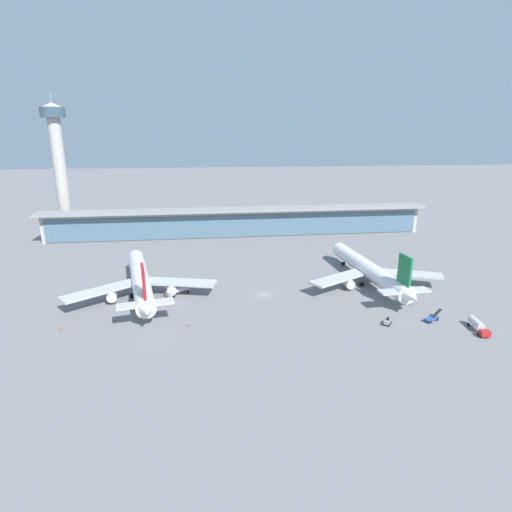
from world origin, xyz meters
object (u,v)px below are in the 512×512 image
(airliner_left_stand, at_px, (140,280))
(service_truck_mid_apron_red, at_px, (478,325))
(service_truck_under_wing_blue, at_px, (432,318))
(safety_cone_charlie, at_px, (61,328))
(service_truck_near_nose_grey, at_px, (387,322))
(safety_cone_bravo, at_px, (188,324))
(safety_cone_alpha, at_px, (115,320))
(airliner_centre_stand, at_px, (369,270))
(service_truck_by_tail_grey, at_px, (179,290))
(control_tower, at_px, (59,160))
(safety_cone_delta, at_px, (60,330))

(airliner_left_stand, bearing_deg, service_truck_mid_apron_red, -22.89)
(service_truck_under_wing_blue, height_order, safety_cone_charlie, service_truck_under_wing_blue)
(service_truck_near_nose_grey, distance_m, safety_cone_bravo, 56.31)
(service_truck_under_wing_blue, relative_size, safety_cone_alpha, 9.54)
(service_truck_mid_apron_red, bearing_deg, airliner_centre_stand, 110.42)
(service_truck_under_wing_blue, bearing_deg, service_truck_near_nose_grey, -177.16)
(airliner_centre_stand, xyz_separation_m, service_truck_mid_apron_red, (14.82, -39.80, -3.67))
(service_truck_mid_apron_red, bearing_deg, airliner_left_stand, 157.11)
(airliner_left_stand, height_order, service_truck_by_tail_grey, airliner_left_stand)
(control_tower, xyz_separation_m, safety_cone_bravo, (67.04, -123.68, -39.24))
(service_truck_by_tail_grey, xyz_separation_m, safety_cone_alpha, (-17.47, -18.04, -1.39))
(airliner_left_stand, distance_m, service_truck_under_wing_blue, 91.35)
(service_truck_near_nose_grey, bearing_deg, safety_cone_bravo, 172.70)
(airliner_left_stand, relative_size, service_truck_mid_apron_red, 7.21)
(airliner_left_stand, bearing_deg, control_tower, 117.60)
(safety_cone_bravo, xyz_separation_m, safety_cone_delta, (-34.29, 1.25, 0.00))
(airliner_left_stand, relative_size, airliner_centre_stand, 1.00)
(airliner_left_stand, height_order, service_truck_under_wing_blue, airliner_left_stand)
(safety_cone_bravo, height_order, safety_cone_delta, same)
(airliner_centre_stand, distance_m, safety_cone_delta, 101.10)
(service_truck_mid_apron_red, bearing_deg, service_truck_by_tail_grey, 154.89)
(service_truck_mid_apron_red, relative_size, safety_cone_alpha, 12.64)
(safety_cone_alpha, bearing_deg, service_truck_by_tail_grey, 45.92)
(service_truck_under_wing_blue, relative_size, safety_cone_bravo, 9.54)
(safety_cone_bravo, relative_size, safety_cone_delta, 1.00)
(airliner_centre_stand, xyz_separation_m, service_truck_near_nose_grey, (-7.85, -32.77, -4.50))
(service_truck_near_nose_grey, height_order, safety_cone_bravo, service_truck_near_nose_grey)
(service_truck_near_nose_grey, bearing_deg, control_tower, 133.21)
(safety_cone_bravo, xyz_separation_m, safety_cone_charlie, (-34.60, 2.60, 0.00))
(control_tower, bearing_deg, service_truck_near_nose_grey, -46.79)
(safety_cone_alpha, bearing_deg, service_truck_near_nose_grey, -9.85)
(service_truck_mid_apron_red, relative_size, safety_cone_bravo, 12.64)
(airliner_centre_stand, relative_size, service_truck_mid_apron_red, 7.25)
(airliner_centre_stand, distance_m, control_tower, 166.97)
(service_truck_by_tail_grey, distance_m, safety_cone_charlie, 37.99)
(airliner_centre_stand, distance_m, service_truck_under_wing_blue, 32.95)
(service_truck_near_nose_grey, bearing_deg, service_truck_by_tail_grey, 152.11)
(service_truck_under_wing_blue, relative_size, safety_cone_charlie, 9.54)
(control_tower, distance_m, safety_cone_delta, 132.67)
(airliner_left_stand, xyz_separation_m, safety_cone_bravo, (15.78, -25.62, -5.06))
(service_truck_by_tail_grey, relative_size, safety_cone_alpha, 11.75)
(service_truck_near_nose_grey, distance_m, safety_cone_delta, 90.54)
(service_truck_near_nose_grey, distance_m, control_tower, 183.62)
(airliner_centre_stand, relative_size, safety_cone_alpha, 91.63)
(airliner_centre_stand, xyz_separation_m, safety_cone_charlie, (-98.30, -23.02, -5.06))
(service_truck_near_nose_grey, relative_size, service_truck_mid_apron_red, 0.37)
(service_truck_near_nose_grey, bearing_deg, safety_cone_charlie, 173.85)
(service_truck_near_nose_grey, xyz_separation_m, safety_cone_bravo, (-55.85, 7.15, -0.56))
(service_truck_near_nose_grey, distance_m, service_truck_under_wing_blue, 13.80)
(safety_cone_alpha, relative_size, safety_cone_delta, 1.00)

